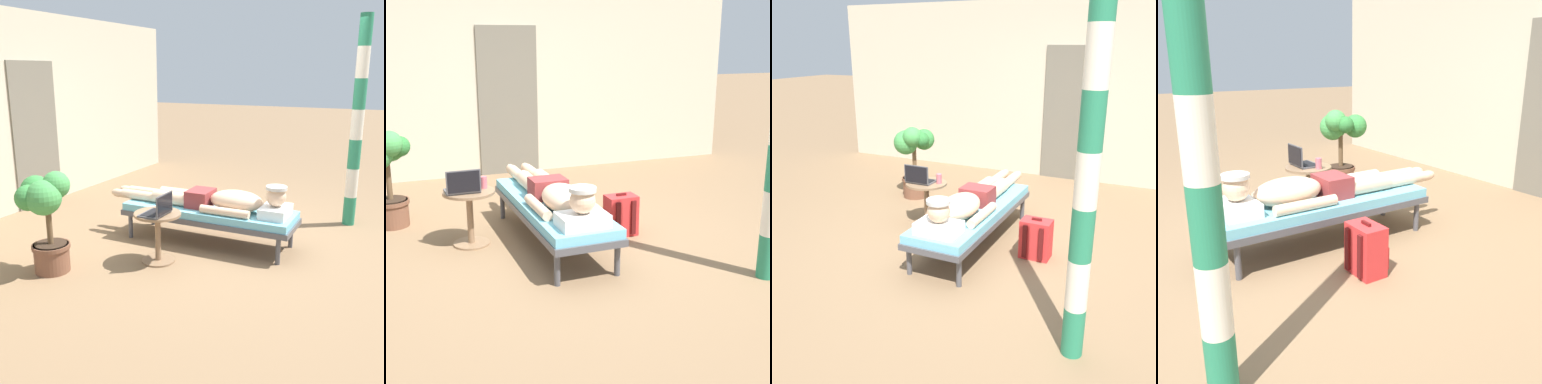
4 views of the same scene
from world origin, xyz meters
TOP-DOWN VIEW (x-y plane):
  - ground_plane at (0.00, 0.00)m, footprint 40.00×40.00m
  - house_wall_back at (-0.11, 3.09)m, footprint 7.60×0.20m
  - house_door_panel at (0.23, 2.98)m, footprint 0.84×0.03m
  - lounge_chair at (-0.11, 0.13)m, footprint 0.62×1.97m
  - person_reclining at (-0.11, 0.03)m, footprint 0.53×2.17m
  - side_table at (-0.83, 0.38)m, footprint 0.48×0.48m
  - laptop at (-0.89, 0.33)m, footprint 0.31×0.24m
  - drink_glass at (-0.68, 0.42)m, footprint 0.06×0.06m
  - backpack at (0.59, 0.10)m, footprint 0.30×0.26m

SIDE VIEW (x-z plane):
  - ground_plane at x=0.00m, z-range 0.00..0.00m
  - backpack at x=0.59m, z-range -0.02..0.41m
  - lounge_chair at x=-0.11m, z-range 0.14..0.56m
  - side_table at x=-0.83m, z-range 0.09..0.62m
  - person_reclining at x=-0.11m, z-range 0.36..0.68m
  - drink_glass at x=-0.68m, z-range 0.52..0.64m
  - laptop at x=-0.89m, z-range 0.47..0.69m
  - house_door_panel at x=0.23m, z-range 0.00..2.04m
  - house_wall_back at x=-0.11m, z-range 0.00..2.70m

